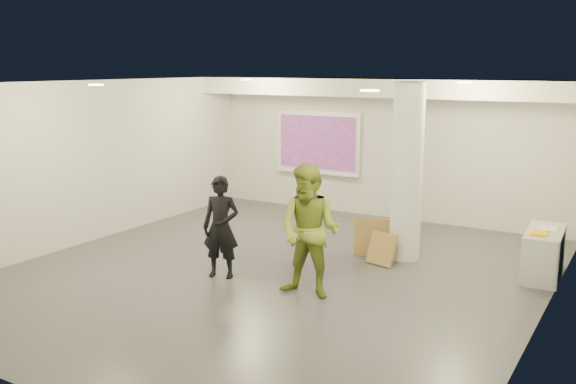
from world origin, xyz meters
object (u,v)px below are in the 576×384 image
Objects in this scene: column at (407,172)px; projection_screen at (318,143)px; woman at (221,227)px; man at (310,231)px; credenza at (543,254)px.

column is 4.08m from projection_screen.
man reaches higher than woman.
woman is at bearing -79.05° from projection_screen.
woman reaches higher than credenza.
woman is 1.61m from man.
woman is at bearing -131.62° from column.
column reaches higher than projection_screen.
column is 2.56m from man.
woman is (-2.12, -2.39, -0.70)m from column.
projection_screen is 1.64× the size of credenza.
projection_screen is at bearing 139.44° from column.
man is at bearing -63.22° from projection_screen.
column is 3.27m from woman.
credenza is at bearing 4.02° from column.
projection_screen is 5.19m from woman.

